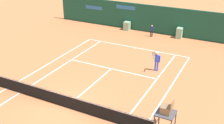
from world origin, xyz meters
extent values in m
plane|color=#C67042|center=(0.00, 0.00, 0.00)|extent=(80.00, 80.00, 0.00)
cube|color=white|center=(0.00, 11.70, 0.00)|extent=(10.60, 0.10, 0.01)
cube|color=white|center=(-5.30, 0.00, 0.00)|extent=(0.10, 23.40, 0.01)
cube|color=white|center=(-4.00, 0.00, 0.00)|extent=(0.10, 23.40, 0.01)
cube|color=white|center=(0.00, 6.40, 0.00)|extent=(8.00, 0.10, 0.01)
cube|color=white|center=(0.00, 3.20, 0.00)|extent=(0.10, 6.40, 0.01)
cube|color=white|center=(0.00, 11.55, 0.00)|extent=(0.10, 0.24, 0.01)
cube|color=black|center=(0.00, 0.00, 0.47)|extent=(12.00, 0.03, 0.95)
cube|color=white|center=(0.00, 0.00, 0.92)|extent=(12.00, 0.04, 0.06)
cube|color=#194C38|center=(0.00, 17.00, 1.56)|extent=(25.00, 0.24, 3.11)
cube|color=#2D6BA8|center=(-7.78, 16.86, 2.04)|extent=(2.35, 0.02, 0.44)
cube|color=#2D6BA8|center=(-3.52, 16.86, 2.53)|extent=(2.40, 0.02, 0.44)
cube|color=#8CB793|center=(-3.10, 16.45, 0.49)|extent=(0.67, 0.70, 0.99)
cube|color=#8CB793|center=(3.08, 16.45, 0.57)|extent=(0.58, 0.70, 1.15)
cylinder|color=#47474C|center=(6.11, 0.33, 0.86)|extent=(0.07, 0.07, 1.71)
cylinder|color=#47474C|center=(6.11, -0.12, 1.03)|extent=(0.04, 0.81, 0.04)
cube|color=#47474C|center=(6.56, -0.12, 1.74)|extent=(1.00, 1.00, 0.06)
cube|color=olive|center=(6.56, -0.12, 1.97)|extent=(0.52, 0.56, 0.40)
cube|color=olive|center=(6.85, -0.12, 2.35)|extent=(0.06, 0.56, 0.45)
cylinder|color=blue|center=(3.55, 7.80, 0.41)|extent=(0.13, 0.13, 0.82)
cylinder|color=blue|center=(3.37, 7.76, 0.41)|extent=(0.13, 0.13, 0.82)
cube|color=blue|center=(3.46, 7.78, 1.10)|extent=(0.41, 0.29, 0.57)
sphere|color=beige|center=(3.46, 7.78, 1.50)|extent=(0.23, 0.23, 0.23)
cylinder|color=white|center=(3.46, 7.78, 1.59)|extent=(0.21, 0.21, 0.06)
cylinder|color=blue|center=(3.68, 7.84, 1.06)|extent=(0.09, 0.09, 0.55)
cylinder|color=beige|center=(3.31, 7.46, 1.34)|extent=(0.21, 0.56, 0.09)
cylinder|color=black|center=(3.37, 7.19, 1.45)|extent=(0.03, 0.03, 0.22)
torus|color=black|center=(3.37, 7.19, 1.70)|extent=(0.30, 0.10, 0.30)
cylinder|color=silver|center=(3.37, 7.19, 1.70)|extent=(0.25, 0.07, 0.26)
cylinder|color=black|center=(0.33, 15.54, 0.33)|extent=(0.11, 0.11, 0.67)
cylinder|color=black|center=(0.18, 15.52, 0.33)|extent=(0.11, 0.11, 0.67)
cube|color=navy|center=(0.25, 15.53, 0.90)|extent=(0.31, 0.19, 0.47)
sphere|color=tan|center=(0.25, 15.53, 1.23)|extent=(0.18, 0.18, 0.18)
cylinder|color=navy|center=(0.44, 15.55, 0.87)|extent=(0.07, 0.07, 0.45)
cylinder|color=navy|center=(0.07, 15.52, 0.87)|extent=(0.07, 0.07, 0.45)
sphere|color=#CCE033|center=(-0.20, 7.38, 0.03)|extent=(0.07, 0.07, 0.07)
sphere|color=#CCE033|center=(3.21, 3.15, 0.03)|extent=(0.07, 0.07, 0.07)
camera|label=1|loc=(9.52, -12.04, 10.22)|focal=44.32mm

